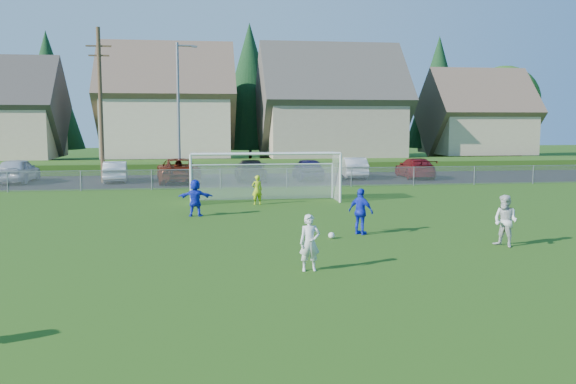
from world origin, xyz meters
The scene contains 22 objects.
ground centered at (0.00, 0.00, 0.00)m, with size 160.00×160.00×0.00m, color #193D0C.
asphalt_lot centered at (0.00, 27.50, 0.01)m, with size 60.00×60.00×0.00m, color black.
grass_embankment centered at (0.00, 35.00, 0.40)m, with size 70.00×6.00×0.80m, color #1E420F.
soccer_ball centered at (1.21, 5.95, 0.11)m, with size 0.22×0.22×0.22m, color white.
player_white_a centered at (-0.35, 1.62, 0.77)m, with size 0.56×0.37×1.54m, color silver.
player_white_b centered at (6.44, 3.81, 0.84)m, with size 0.81×0.63×1.67m, color silver.
player_blue_a centered at (2.41, 6.56, 0.83)m, with size 0.97×0.40×1.65m, color #1629CF.
player_blue_b centered at (-3.44, 11.67, 0.79)m, with size 1.46×0.46×1.57m, color #1629CF.
goalkeeper centered at (-0.49, 14.90, 0.71)m, with size 0.52×0.34×1.42m, color #B0CE18.
car_a centered at (-14.99, 27.57, 0.80)m, with size 1.90×4.72×1.61m, color #BABDC3.
car_b centered at (-8.74, 27.35, 0.68)m, with size 1.45×4.15×1.37m, color silver.
car_c centered at (-4.61, 26.44, 0.79)m, with size 2.63×5.70×1.58m, color #621C0B.
car_d centered at (0.16, 26.44, 0.72)m, with size 2.02×4.96×1.44m, color black.
car_e centered at (4.13, 26.55, 0.75)m, with size 1.78×4.42×1.50m, color #151240.
car_f centered at (7.58, 27.60, 0.73)m, with size 1.55×4.44×1.46m, color #BCBCBC.
car_g centered at (11.93, 27.05, 0.70)m, with size 1.97×4.84×1.40m, color #660B0F.
soccer_goal centered at (0.00, 16.05, 1.63)m, with size 7.42×1.90×2.50m.
chainlink_fence centered at (0.00, 22.00, 0.63)m, with size 52.06×0.06×1.20m.
streetlight centered at (-4.45, 26.00, 4.84)m, with size 1.38×0.18×9.00m.
utility_pole centered at (-9.50, 27.00, 5.15)m, with size 1.60×0.26×10.00m.
houses_row centered at (1.97, 42.46, 7.33)m, with size 53.90×11.45×13.27m.
tree_row centered at (1.04, 48.74, 6.91)m, with size 65.98×12.36×13.80m.
Camera 1 is at (-3.28, -14.23, 4.04)m, focal length 38.00 mm.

